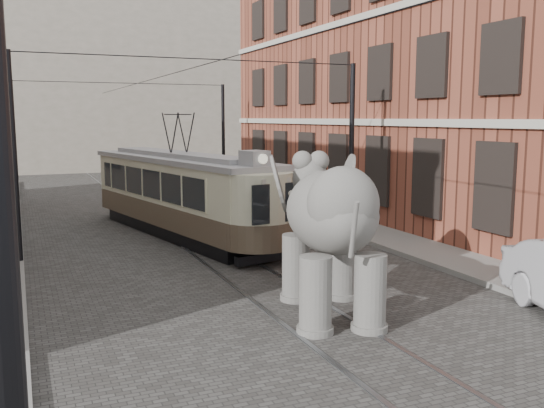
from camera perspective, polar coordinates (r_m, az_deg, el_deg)
name	(u,v)px	position (r m, az deg, el deg)	size (l,w,h in m)	color
ground	(287,301)	(13.84, 1.42, -9.26)	(120.00, 120.00, 0.00)	#3F3D3A
tram_rails	(287,300)	(13.84, 1.42, -9.21)	(1.54, 80.00, 0.02)	slate
sidewalk_right	(490,272)	(17.11, 20.13, -6.09)	(2.00, 60.00, 0.15)	slate
brick_building	(435,74)	(26.77, 15.31, 11.90)	(8.00, 26.00, 12.00)	brown
distant_block	(86,83)	(52.37, -17.41, 10.99)	(28.00, 10.00, 14.00)	gray
catenary	(211,157)	(17.84, -5.84, 4.47)	(11.00, 30.20, 6.00)	black
tram	(179,175)	(21.29, -8.85, 2.76)	(2.25, 10.89, 4.32)	beige
elephant	(331,236)	(12.59, 5.64, -3.05)	(3.07, 5.57, 3.41)	#5E5B57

